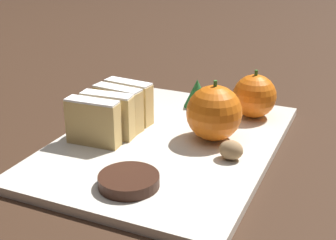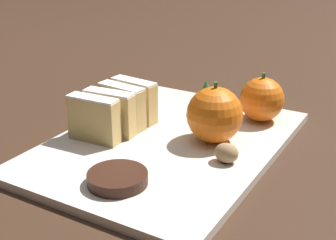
# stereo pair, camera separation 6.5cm
# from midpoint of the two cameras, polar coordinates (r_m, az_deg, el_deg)

# --- Properties ---
(ground_plane) EXTENTS (6.00, 6.00, 0.00)m
(ground_plane) POSITION_cam_midpoint_polar(r_m,az_deg,el_deg) (0.66, -2.79, -3.41)
(ground_plane) COLOR #382316
(serving_platter) EXTENTS (0.29, 0.40, 0.01)m
(serving_platter) POSITION_cam_midpoint_polar(r_m,az_deg,el_deg) (0.66, -2.80, -2.94)
(serving_platter) COLOR silver
(serving_platter) RESTS_ON ground_plane
(stollen_slice_front) EXTENTS (0.08, 0.03, 0.06)m
(stollen_slice_front) POSITION_cam_midpoint_polar(r_m,az_deg,el_deg) (0.65, -11.97, -0.33)
(stollen_slice_front) COLOR tan
(stollen_slice_front) RESTS_ON serving_platter
(stollen_slice_second) EXTENTS (0.08, 0.03, 0.06)m
(stollen_slice_second) POSITION_cam_midpoint_polar(r_m,az_deg,el_deg) (0.67, -10.15, 0.53)
(stollen_slice_second) COLOR tan
(stollen_slice_second) RESTS_ON serving_platter
(stollen_slice_third) EXTENTS (0.08, 0.03, 0.06)m
(stollen_slice_third) POSITION_cam_midpoint_polar(r_m,az_deg,el_deg) (0.69, -8.78, 1.39)
(stollen_slice_third) COLOR tan
(stollen_slice_third) RESTS_ON serving_platter
(stollen_slice_fourth) EXTENTS (0.08, 0.03, 0.06)m
(stollen_slice_fourth) POSITION_cam_midpoint_polar(r_m,az_deg,el_deg) (0.71, -7.40, 2.18)
(stollen_slice_fourth) COLOR tan
(stollen_slice_fourth) RESTS_ON serving_platter
(orange_near) EXTENTS (0.07, 0.07, 0.08)m
(orange_near) POSITION_cam_midpoint_polar(r_m,az_deg,el_deg) (0.73, 8.03, 2.86)
(orange_near) COLOR orange
(orange_near) RESTS_ON serving_platter
(orange_far) EXTENTS (0.08, 0.08, 0.09)m
(orange_far) POSITION_cam_midpoint_polar(r_m,az_deg,el_deg) (0.65, 2.81, 0.81)
(orange_far) COLOR orange
(orange_far) RESTS_ON serving_platter
(walnut) EXTENTS (0.03, 0.03, 0.03)m
(walnut) POSITION_cam_midpoint_polar(r_m,az_deg,el_deg) (0.60, 4.66, -3.74)
(walnut) COLOR #9E7A51
(walnut) RESTS_ON serving_platter
(chocolate_cookie) EXTENTS (0.07, 0.07, 0.01)m
(chocolate_cookie) POSITION_cam_midpoint_polar(r_m,az_deg,el_deg) (0.55, -8.22, -7.42)
(chocolate_cookie) COLOR #381E14
(chocolate_cookie) RESTS_ON serving_platter
(evergreen_sprig) EXTENTS (0.04, 0.04, 0.05)m
(evergreen_sprig) POSITION_cam_midpoint_polar(r_m,az_deg,el_deg) (0.77, 1.18, 3.26)
(evergreen_sprig) COLOR #23662D
(evergreen_sprig) RESTS_ON serving_platter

